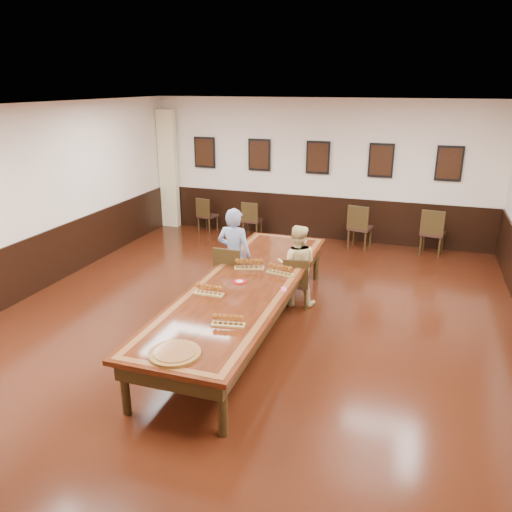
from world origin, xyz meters
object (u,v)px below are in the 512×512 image
(chair_woman, at_px, (296,282))
(spare_chair_d, at_px, (433,232))
(person_woman, at_px, (297,265))
(person_man, at_px, (234,255))
(spare_chair_c, at_px, (360,226))
(spare_chair_a, at_px, (208,215))
(spare_chair_b, at_px, (252,219))
(carved_platter, at_px, (175,353))
(chair_man, at_px, (232,274))
(conference_table, at_px, (245,292))

(chair_woman, bearing_deg, spare_chair_d, -131.74)
(person_woman, bearing_deg, chair_woman, 90.00)
(person_man, relative_size, person_woman, 1.17)
(spare_chair_c, relative_size, person_man, 0.62)
(spare_chair_a, xyz_separation_m, spare_chair_b, (1.19, -0.07, 0.00))
(person_woman, bearing_deg, carved_platter, 70.40)
(spare_chair_c, height_order, carved_platter, spare_chair_c)
(chair_man, height_order, spare_chair_b, chair_man)
(spare_chair_b, bearing_deg, carved_platter, 102.60)
(spare_chair_d, bearing_deg, person_woman, 68.09)
(spare_chair_a, xyz_separation_m, conference_table, (2.63, -4.63, 0.18))
(spare_chair_b, distance_m, conference_table, 4.79)
(spare_chair_a, bearing_deg, conference_table, 132.70)
(spare_chair_a, bearing_deg, spare_chair_c, -169.00)
(chair_woman, bearing_deg, spare_chair_c, -110.31)
(chair_man, height_order, spare_chair_d, spare_chair_d)
(chair_man, distance_m, chair_woman, 1.07)
(chair_woman, xyz_separation_m, person_woman, (-0.02, 0.09, 0.25))
(spare_chair_b, height_order, carved_platter, spare_chair_b)
(person_woman, xyz_separation_m, conference_table, (-0.49, -1.13, -0.07))
(person_man, bearing_deg, person_woman, -168.93)
(spare_chair_b, height_order, spare_chair_d, spare_chair_d)
(spare_chair_b, xyz_separation_m, spare_chair_d, (4.08, -0.01, 0.07))
(chair_woman, bearing_deg, person_woman, -90.00)
(spare_chair_c, distance_m, spare_chair_d, 1.53)
(spare_chair_a, xyz_separation_m, person_woman, (3.13, -3.49, 0.25))
(chair_woman, distance_m, carved_platter, 3.26)
(spare_chair_d, distance_m, person_man, 4.78)
(chair_man, height_order, person_man, person_man)
(spare_chair_b, bearing_deg, chair_woman, 119.77)
(spare_chair_d, bearing_deg, chair_woman, 68.97)
(person_woman, bearing_deg, spare_chair_a, -58.74)
(person_man, bearing_deg, chair_man, 90.00)
(conference_table, height_order, carved_platter, carved_platter)
(spare_chair_d, distance_m, carved_platter, 7.22)
(spare_chair_a, bearing_deg, person_man, 132.91)
(chair_woman, height_order, person_man, person_man)
(spare_chair_b, relative_size, spare_chair_d, 0.86)
(conference_table, bearing_deg, person_man, 118.86)
(chair_man, xyz_separation_m, chair_woman, (1.05, 0.17, -0.07))
(spare_chair_a, bearing_deg, spare_chair_d, -167.81)
(spare_chair_a, distance_m, person_woman, 4.69)
(spare_chair_b, bearing_deg, person_man, 104.94)
(chair_woman, distance_m, spare_chair_c, 3.50)
(spare_chair_b, bearing_deg, chair_man, 104.47)
(chair_man, height_order, person_woman, person_woman)
(person_woman, height_order, conference_table, person_woman)
(spare_chair_d, height_order, person_man, person_man)
(carved_platter, bearing_deg, spare_chair_a, 110.99)
(spare_chair_a, height_order, carved_platter, spare_chair_a)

